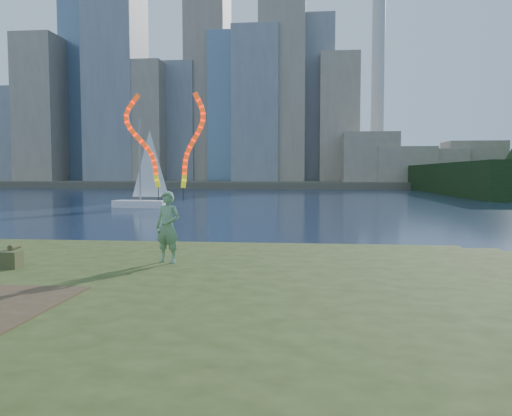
# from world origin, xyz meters

# --- Properties ---
(ground) EXTENTS (320.00, 320.00, 0.00)m
(ground) POSITION_xyz_m (0.00, 0.00, 0.00)
(ground) COLOR #1A2742
(ground) RESTS_ON ground
(grassy_knoll) EXTENTS (20.00, 18.00, 0.80)m
(grassy_knoll) POSITION_xyz_m (0.00, -2.30, 0.34)
(grassy_knoll) COLOR #344217
(grassy_knoll) RESTS_ON ground
(far_shore) EXTENTS (320.00, 40.00, 1.20)m
(far_shore) POSITION_xyz_m (0.00, 95.00, 0.60)
(far_shore) COLOR #4E4939
(far_shore) RESTS_ON ground
(observation_tower) EXTENTS (10.00, 10.00, 58.00)m
(observation_tower) POSITION_xyz_m (18.00, 102.00, 39.11)
(observation_tower) COLOR silver
(observation_tower) RESTS_ON far_shore
(woman_with_ribbons) EXTENTS (1.95, 0.62, 3.93)m
(woman_with_ribbons) POSITION_xyz_m (0.05, 0.78, 2.23)
(woman_with_ribbons) COLOR #1D6525
(woman_with_ribbons) RESTS_ON grassy_knoll
(canvas_bag) EXTENTS (0.48, 0.55, 0.45)m
(canvas_bag) POSITION_xyz_m (-3.02, -0.16, 0.99)
(canvas_bag) COLOR #3D4423
(canvas_bag) RESTS_ON grassy_knoll
(sailboat) EXTENTS (4.65, 1.96, 6.97)m
(sailboat) POSITION_xyz_m (-9.89, 28.53, 1.20)
(sailboat) COLOR white
(sailboat) RESTS_ON ground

